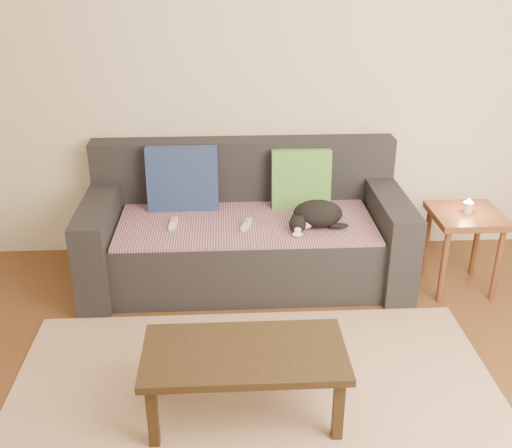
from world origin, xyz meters
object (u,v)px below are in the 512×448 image
cat (316,215)px  side_table (465,226)px  wii_remote_b (246,225)px  sofa (246,233)px  coffee_table (244,359)px  wii_remote_a (173,224)px

cat → side_table: 0.96m
wii_remote_b → side_table: bearing=-76.2°
sofa → coffee_table: 1.39m
wii_remote_b → coffee_table: (-0.06, -1.21, -0.12)m
cat → wii_remote_a: bearing=176.3°
coffee_table → cat: bearing=67.3°
sofa → side_table: sofa is taller
cat → coffee_table: cat is taller
sofa → coffee_table: bearing=-92.4°
wii_remote_a → side_table: side_table is taller
coffee_table → side_table: bearing=38.0°
wii_remote_a → side_table: (1.87, -0.11, -0.01)m
cat → wii_remote_b: 0.45m
sofa → cat: sofa is taller
cat → wii_remote_b: cat is taller
wii_remote_b → side_table: 1.40m
sofa → side_table: 1.43m
wii_remote_b → coffee_table: 1.22m
cat → wii_remote_b: size_ratio=2.56×
sofa → wii_remote_a: bearing=-163.9°
cat → wii_remote_b: bearing=178.2°
wii_remote_a → coffee_table: bearing=-156.0°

